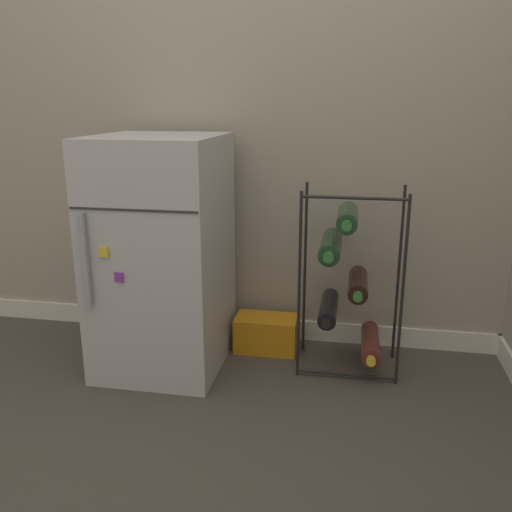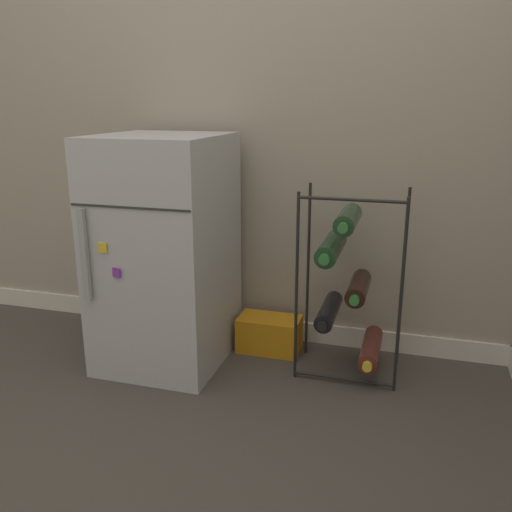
# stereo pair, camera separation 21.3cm
# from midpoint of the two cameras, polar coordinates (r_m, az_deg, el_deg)

# --- Properties ---
(ground_plane) EXTENTS (14.00, 14.00, 0.00)m
(ground_plane) POSITION_cam_midpoint_polar(r_m,az_deg,el_deg) (1.93, -3.10, -17.05)
(ground_plane) COLOR #423D38
(wall_back) EXTENTS (6.87, 0.07, 2.50)m
(wall_back) POSITION_cam_midpoint_polar(r_m,az_deg,el_deg) (2.34, 0.85, 20.62)
(wall_back) COLOR #9E9384
(wall_back) RESTS_ON ground_plane
(mini_fridge) EXTENTS (0.47, 0.56, 0.93)m
(mini_fridge) POSITION_cam_midpoint_polar(r_m,az_deg,el_deg) (2.20, -12.56, 0.15)
(mini_fridge) COLOR #B7BABF
(mini_fridge) RESTS_ON ground_plane
(wine_rack) EXTENTS (0.39, 0.32, 0.74)m
(wine_rack) POSITION_cam_midpoint_polar(r_m,az_deg,el_deg) (2.14, 6.75, -2.50)
(wine_rack) COLOR black
(wine_rack) RESTS_ON ground_plane
(soda_box) EXTENTS (0.27, 0.15, 0.15)m
(soda_box) POSITION_cam_midpoint_polar(r_m,az_deg,el_deg) (2.38, -1.48, -8.19)
(soda_box) COLOR orange
(soda_box) RESTS_ON ground_plane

